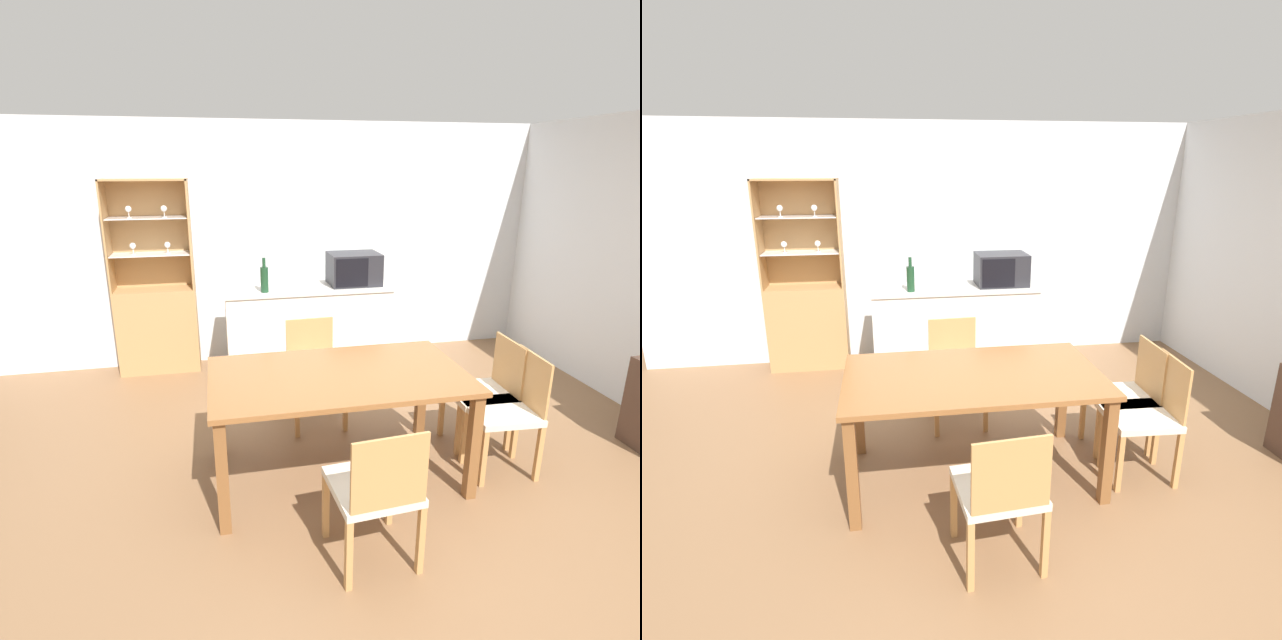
{
  "view_description": "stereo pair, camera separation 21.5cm",
  "coord_description": "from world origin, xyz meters",
  "views": [
    {
      "loc": [
        -1.02,
        -2.79,
        2.12
      ],
      "look_at": [
        -0.2,
        1.07,
        0.88
      ],
      "focal_mm": 28.0,
      "sensor_mm": 36.0,
      "label": 1
    },
    {
      "loc": [
        -0.8,
        -2.83,
        2.12
      ],
      "look_at": [
        -0.2,
        1.07,
        0.88
      ],
      "focal_mm": 28.0,
      "sensor_mm": 36.0,
      "label": 2
    }
  ],
  "objects": [
    {
      "name": "dining_chair_side_right_far",
      "position": [
        0.93,
        0.33,
        0.45
      ],
      "size": [
        0.46,
        0.46,
        0.86
      ],
      "rotation": [
        0.0,
        0.0,
        1.54
      ],
      "color": "beige",
      "rests_on": "ground_plane"
    },
    {
      "name": "display_cabinet",
      "position": [
        -1.65,
        2.45,
        0.59
      ],
      "size": [
        0.81,
        0.32,
        1.98
      ],
      "color": "tan",
      "rests_on": "ground_plane"
    },
    {
      "name": "microwave",
      "position": [
        0.34,
        1.97,
        1.11
      ],
      "size": [
        0.5,
        0.39,
        0.32
      ],
      "color": "#232328",
      "rests_on": "kitchen_counter"
    },
    {
      "name": "wine_bottle",
      "position": [
        -0.58,
        1.82,
        1.08
      ],
      "size": [
        0.08,
        0.08,
        0.33
      ],
      "color": "#193D23",
      "rests_on": "kitchen_counter"
    },
    {
      "name": "dining_chair_head_far",
      "position": [
        -0.26,
        1.01,
        0.45
      ],
      "size": [
        0.46,
        0.46,
        0.86
      ],
      "rotation": [
        0.0,
        0.0,
        3.18
      ],
      "color": "beige",
      "rests_on": "ground_plane"
    },
    {
      "name": "kitchen_counter",
      "position": [
        -0.14,
        1.95,
        0.48
      ],
      "size": [
        1.66,
        0.53,
        0.95
      ],
      "color": "white",
      "rests_on": "ground_plane"
    },
    {
      "name": "dining_table",
      "position": [
        -0.26,
        0.19,
        0.68
      ],
      "size": [
        1.71,
        0.97,
        0.78
      ],
      "color": "brown",
      "rests_on": "ground_plane"
    },
    {
      "name": "dining_chair_side_right_near",
      "position": [
        0.93,
        0.04,
        0.45
      ],
      "size": [
        0.47,
        0.47,
        0.86
      ],
      "rotation": [
        0.0,
        0.0,
        1.51
      ],
      "color": "beige",
      "rests_on": "ground_plane"
    },
    {
      "name": "ground_plane",
      "position": [
        0.0,
        0.0,
        0.0
      ],
      "size": [
        18.0,
        18.0,
        0.0
      ],
      "primitive_type": "plane",
      "color": "brown"
    },
    {
      "name": "dining_chair_head_near",
      "position": [
        -0.26,
        -0.63,
        0.45
      ],
      "size": [
        0.48,
        0.48,
        0.86
      ],
      "rotation": [
        0.0,
        0.0,
        0.07
      ],
      "color": "beige",
      "rests_on": "ground_plane"
    },
    {
      "name": "wall_back",
      "position": [
        0.0,
        2.63,
        1.27
      ],
      "size": [
        6.8,
        0.06,
        2.55
      ],
      "color": "silver",
      "rests_on": "ground_plane"
    }
  ]
}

